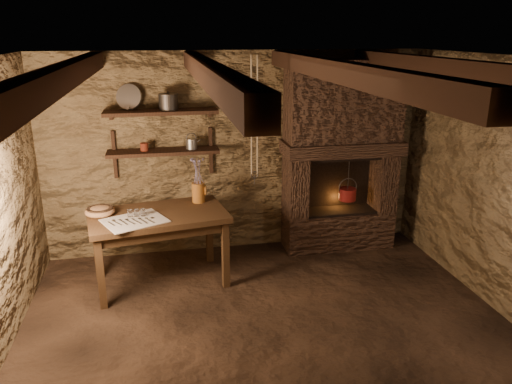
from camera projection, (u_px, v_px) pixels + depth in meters
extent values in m
plane|color=black|center=(271.00, 335.00, 4.48)|extent=(4.50, 4.50, 0.00)
cube|color=#4C3A23|center=(235.00, 154.00, 5.98)|extent=(4.50, 0.04, 2.40)
cube|color=#4C3A23|center=(371.00, 358.00, 2.25)|extent=(4.50, 0.04, 2.40)
cube|color=black|center=(274.00, 59.00, 3.74)|extent=(4.50, 4.00, 0.04)
cube|color=black|center=(66.00, 75.00, 3.50)|extent=(0.14, 3.95, 0.16)
cube|color=black|center=(208.00, 73.00, 3.68)|extent=(0.14, 3.95, 0.16)
cube|color=black|center=(337.00, 71.00, 3.86)|extent=(0.14, 3.95, 0.16)
cube|color=black|center=(454.00, 69.00, 4.04)|extent=(0.14, 3.95, 0.16)
cube|color=black|center=(163.00, 152.00, 5.65)|extent=(1.25, 0.30, 0.04)
cube|color=black|center=(161.00, 112.00, 5.51)|extent=(1.25, 0.30, 0.04)
cube|color=#332119|center=(337.00, 229.00, 6.29)|extent=(1.35, 0.45, 0.45)
cube|color=#332119|center=(295.00, 186.00, 6.00)|extent=(0.23, 0.45, 0.75)
cube|color=#332119|center=(383.00, 181.00, 6.21)|extent=(0.23, 0.45, 0.75)
cube|color=#332119|center=(342.00, 148.00, 5.94)|extent=(1.43, 0.51, 0.16)
cube|color=#332119|center=(344.00, 101.00, 5.79)|extent=(1.35, 0.45, 0.94)
cube|color=black|center=(334.00, 179.00, 6.29)|extent=(0.90, 0.06, 0.75)
cube|color=#372313|center=(158.00, 216.00, 5.19)|extent=(1.51, 1.01, 0.06)
cube|color=#372313|center=(158.00, 224.00, 5.22)|extent=(1.37, 0.87, 0.10)
cube|color=beige|center=(135.00, 221.00, 4.96)|extent=(0.72, 0.66, 0.01)
cylinder|color=#96561D|center=(198.00, 192.00, 5.49)|extent=(0.16, 0.16, 0.22)
torus|color=#96561D|center=(205.00, 190.00, 5.50)|extent=(0.02, 0.12, 0.12)
ellipsoid|color=#8E613D|center=(100.00, 212.00, 5.12)|extent=(0.35, 0.35, 0.11)
cylinder|color=#2F2C2A|center=(168.00, 103.00, 5.49)|extent=(0.27, 0.27, 0.16)
cylinder|color=#A4A49E|center=(129.00, 97.00, 5.49)|extent=(0.31, 0.20, 0.28)
cylinder|color=#521A10|center=(144.00, 147.00, 5.59)|extent=(0.11, 0.11, 0.09)
cylinder|color=maroon|center=(347.00, 194.00, 6.12)|extent=(0.25, 0.25, 0.15)
torus|color=#2F2C2A|center=(348.00, 187.00, 6.09)|extent=(0.24, 0.01, 0.24)
cylinder|color=#2F2C2A|center=(349.00, 175.00, 6.04)|extent=(0.01, 0.01, 0.44)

